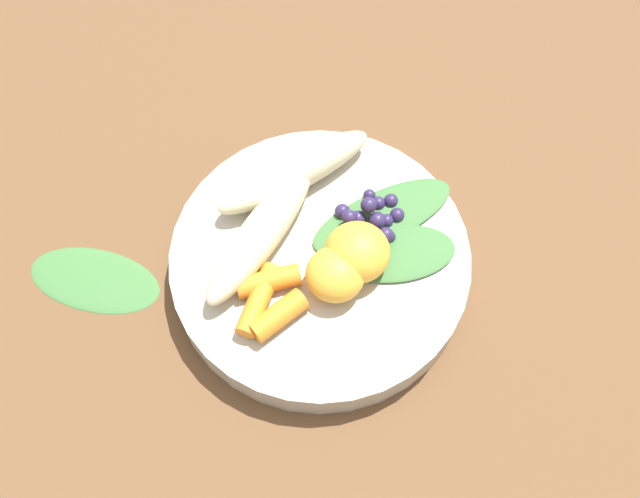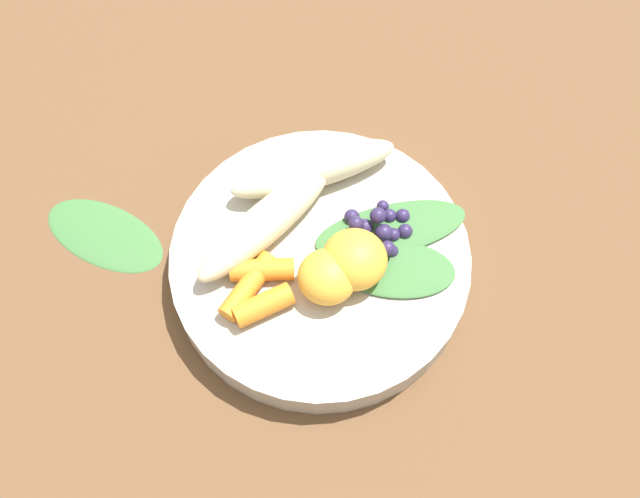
# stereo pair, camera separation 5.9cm
# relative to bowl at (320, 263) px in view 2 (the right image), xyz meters

# --- Properties ---
(ground_plane) EXTENTS (2.40, 2.40, 0.00)m
(ground_plane) POSITION_rel_bowl_xyz_m (0.00, 0.00, -0.02)
(ground_plane) COLOR brown
(bowl) EXTENTS (0.24, 0.24, 0.03)m
(bowl) POSITION_rel_bowl_xyz_m (0.00, 0.00, 0.00)
(bowl) COLOR #B2AD9E
(bowl) RESTS_ON ground_plane
(banana_peeled_left) EXTENTS (0.10, 0.14, 0.03)m
(banana_peeled_left) POSITION_rel_bowl_xyz_m (-0.05, 0.01, 0.03)
(banana_peeled_left) COLOR beige
(banana_peeled_left) RESTS_ON bowl
(banana_peeled_right) EXTENTS (0.14, 0.10, 0.03)m
(banana_peeled_right) POSITION_rel_bowl_xyz_m (-0.02, 0.07, 0.03)
(banana_peeled_right) COLOR beige
(banana_peeled_right) RESTS_ON bowl
(orange_segment_near) EXTENTS (0.05, 0.05, 0.04)m
(orange_segment_near) POSITION_rel_bowl_xyz_m (0.03, -0.01, 0.03)
(orange_segment_near) COLOR #F4A833
(orange_segment_near) RESTS_ON bowl
(orange_segment_far) EXTENTS (0.05, 0.05, 0.03)m
(orange_segment_far) POSITION_rel_bowl_xyz_m (0.01, -0.03, 0.03)
(orange_segment_far) COLOR #F4A833
(orange_segment_far) RESTS_ON bowl
(carrot_front) EXTENTS (0.05, 0.03, 0.02)m
(carrot_front) POSITION_rel_bowl_xyz_m (-0.04, -0.03, 0.02)
(carrot_front) COLOR orange
(carrot_front) RESTS_ON bowl
(carrot_mid_left) EXTENTS (0.04, 0.06, 0.02)m
(carrot_mid_left) POSITION_rel_bowl_xyz_m (-0.05, -0.04, 0.02)
(carrot_mid_left) COLOR orange
(carrot_mid_left) RESTS_ON bowl
(carrot_mid_right) EXTENTS (0.05, 0.04, 0.02)m
(carrot_mid_right) POSITION_rel_bowl_xyz_m (-0.03, -0.06, 0.02)
(carrot_mid_right) COLOR orange
(carrot_mid_right) RESTS_ON bowl
(blueberry_pile) EXTENTS (0.06, 0.05, 0.02)m
(blueberry_pile) POSITION_rel_bowl_xyz_m (0.04, 0.03, 0.02)
(blueberry_pile) COLOR #2D234C
(blueberry_pile) RESTS_ON bowl
(kale_leaf_left) EXTENTS (0.10, 0.06, 0.01)m
(kale_leaf_left) POSITION_rel_bowl_xyz_m (0.06, 0.00, 0.02)
(kale_leaf_left) COLOR #3D7038
(kale_leaf_left) RESTS_ON bowl
(kale_leaf_right) EXTENTS (0.13, 0.10, 0.01)m
(kale_leaf_right) POSITION_rel_bowl_xyz_m (0.05, 0.03, 0.02)
(kale_leaf_right) COLOR #3D7038
(kale_leaf_right) RESTS_ON bowl
(kale_leaf_stray) EXTENTS (0.12, 0.08, 0.01)m
(kale_leaf_stray) POSITION_rel_bowl_xyz_m (-0.19, -0.01, -0.01)
(kale_leaf_stray) COLOR #3D7038
(kale_leaf_stray) RESTS_ON ground_plane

